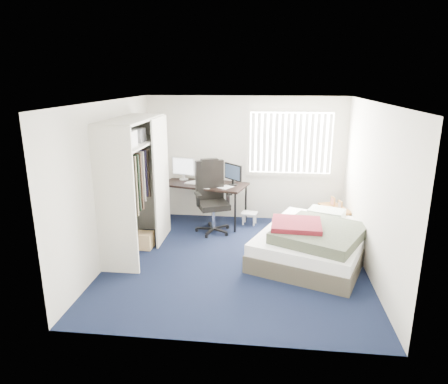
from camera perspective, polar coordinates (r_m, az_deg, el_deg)
ground at (r=6.53m, az=1.67°, el=-9.73°), size 4.20×4.20×0.00m
room_shell at (r=6.03m, az=1.79°, el=3.31°), size 4.20×4.20×4.20m
window_assembly at (r=8.01m, az=9.51°, el=6.92°), size 1.72×0.09×1.32m
closet at (r=6.66m, az=-12.53°, el=2.76°), size 0.64×1.84×2.22m
desk at (r=7.97m, az=-2.69°, el=1.42°), size 1.78×1.16×1.27m
office_chair at (r=7.58m, az=-1.73°, el=-1.74°), size 0.85×0.85×1.37m
footstool at (r=8.01m, az=3.64°, el=-3.31°), size 0.33×0.28×0.25m
nightstand at (r=7.79m, az=15.58°, el=-2.61°), size 0.58×0.79×0.67m
bed at (r=6.65m, az=12.73°, el=-6.89°), size 2.23×2.53×0.69m
pine_box at (r=7.07m, az=-11.62°, el=-6.75°), size 0.38×0.29×0.27m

